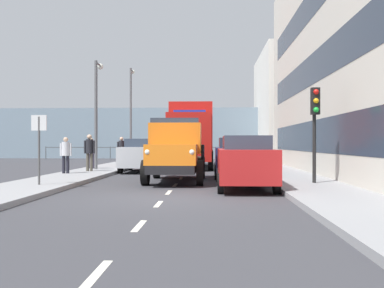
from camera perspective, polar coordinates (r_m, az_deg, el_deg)
ground_plane at (r=21.89m, az=-0.84°, el=-3.81°), size 80.00×80.00×0.00m
sidewalk_left at (r=22.09m, az=11.06°, el=-3.58°), size 2.45×37.67×0.15m
sidewalk_right at (r=22.62m, az=-12.45°, el=-3.49°), size 2.45×37.67×0.15m
road_centreline_markings at (r=21.38m, az=-0.92°, el=-3.89°), size 0.12×32.96×0.01m
building_far_block at (r=42.12m, az=13.60°, el=4.69°), size 7.08×12.31×9.75m
sea_horizon at (r=43.66m, az=0.88°, el=1.41°), size 80.00×0.80×5.00m
seawall_railing at (r=40.06m, az=0.72°, el=-0.73°), size 28.08×0.08×1.20m
truck_vintage_orange at (r=16.87m, az=-2.13°, el=-0.96°), size 2.17×5.64×2.43m
lorry_cargo_red at (r=26.95m, az=-0.01°, el=1.34°), size 2.58×8.20×3.87m
car_red_kerbside_near at (r=14.34m, az=6.87°, el=-2.27°), size 1.81×4.18×1.72m
car_navy_kerbside_1 at (r=19.59m, az=5.72°, el=-1.64°), size 1.92×4.53×1.72m
car_silver_oppositeside_0 at (r=23.24m, az=-6.53°, el=-1.37°), size 1.82×4.37×1.72m
car_grey_oppositeside_1 at (r=29.88m, az=-4.49°, el=-1.05°), size 1.80×4.28×1.72m
car_white_oppositeside_2 at (r=36.14m, az=-3.26°, el=-0.85°), size 1.86×4.65×1.72m
pedestrian_near_railing at (r=20.48m, az=-15.96°, el=-1.02°), size 0.53×0.34×1.61m
pedestrian_in_dark_coat at (r=21.81m, az=-13.08°, el=-0.69°), size 0.53×0.34×1.77m
pedestrian_couple_b at (r=24.16m, az=-12.85°, el=-0.85°), size 0.53×0.34×1.61m
pedestrian_with_bag at (r=26.70m, az=-9.07°, el=-0.61°), size 0.53×0.34×1.72m
traffic_light_near at (r=15.44m, az=15.57°, el=3.75°), size 0.28×0.41×3.20m
lamp_post_promenade at (r=23.63m, az=-12.17°, el=5.11°), size 0.32×1.14×5.63m
lamp_post_far at (r=33.44m, az=-7.86°, el=4.83°), size 0.32×1.14×6.95m
street_sign at (r=15.12m, az=-19.11°, el=0.83°), size 0.50×0.07×2.25m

